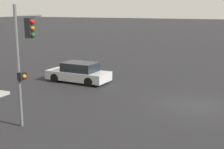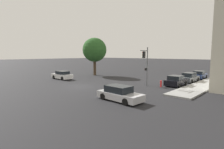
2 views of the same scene
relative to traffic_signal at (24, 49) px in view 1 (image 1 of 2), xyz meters
The scene contains 3 objects.
ground_plane 9.67m from the traffic_signal, 135.35° to the right, with size 300.00×300.00×0.00m, color black.
traffic_signal is the anchor object (origin of this frame).
crossing_car_0 9.08m from the traffic_signal, 74.11° to the right, with size 4.69×2.10×1.45m.
Camera 1 is at (-3.11, 17.06, 5.27)m, focal length 50.00 mm.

